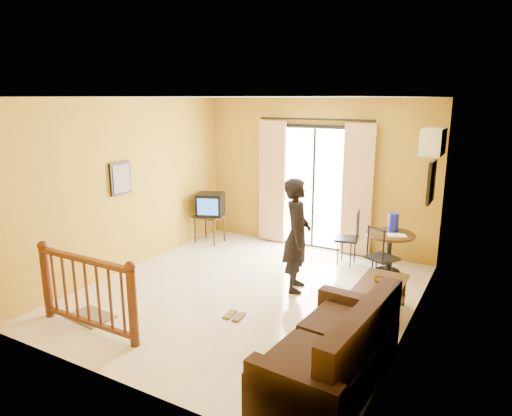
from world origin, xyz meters
The scene contains 19 objects.
ground centered at (0.00, 0.00, 0.00)m, with size 5.00×5.00×0.00m, color beige.
room_shell centered at (0.00, 0.00, 1.70)m, with size 5.00×5.00×5.00m.
balcony_door centered at (0.00, 2.43, 1.19)m, with size 2.25×0.14×2.46m.
tv_table centered at (-1.90, 1.75, 0.47)m, with size 0.55×0.46×0.55m.
television centered at (-1.87, 1.75, 0.77)m, with size 0.63×0.60×0.45m.
picture_left centered at (-2.22, -0.20, 1.55)m, with size 0.05×0.42×0.52m.
dining_table centered at (1.58, 1.86, 0.52)m, with size 0.79×0.79×0.66m.
water_jug centered at (1.60, 1.98, 0.82)m, with size 0.17×0.17×0.31m, color #121AAB.
serving_tray centered at (1.71, 1.76, 0.67)m, with size 0.28×0.18×0.02m, color beige.
dining_chairs centered at (1.25, 1.55, 0.00)m, with size 1.28×1.16×0.95m.
air_conditioner centered at (2.09, 1.95, 2.15)m, with size 0.31×0.60×0.40m.
botanical_print centered at (2.22, 1.30, 1.65)m, with size 0.05×0.50×0.60m.
coffee_table centered at (1.85, 0.27, 0.29)m, with size 0.55×0.99×0.44m.
bowl centered at (1.85, 0.29, 0.47)m, with size 0.20×0.20×0.06m, color brown.
sofa centered at (1.86, -1.50, 0.34)m, with size 1.00×1.94×0.90m.
standing_person centered at (0.55, 0.48, 0.84)m, with size 0.61×0.40×1.68m, color black.
stair_balustrade centered at (-1.15, -1.90, 0.56)m, with size 1.63×0.13×1.04m.
doormat centered at (-1.41, -1.66, 0.01)m, with size 0.60×0.40×0.02m, color #5F594C.
sandals centered at (0.23, -0.74, 0.01)m, with size 0.27×0.26×0.03m.
Camera 1 is at (3.15, -5.36, 2.79)m, focal length 32.00 mm.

